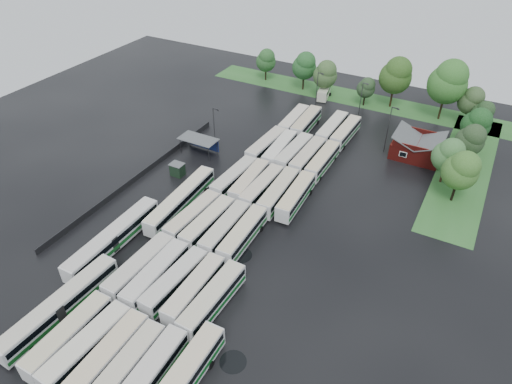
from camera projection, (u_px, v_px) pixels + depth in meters
The scene contains 60 objects.
ground at pixel (211, 238), 76.36m from camera, with size 160.00×160.00×0.00m, color black.
brick_building at pixel (417, 149), 96.25m from camera, with size 10.07×8.60×5.39m.
wash_shed at pixel (199, 140), 96.86m from camera, with size 8.20×4.20×3.58m.
utility_hut at pixel (177, 169), 90.78m from camera, with size 2.70×2.20×2.62m.
grass_strip_north at pixel (351, 97), 121.48m from camera, with size 80.00×10.00×0.01m, color #2E6729.
grass_strip_east at pixel (465, 168), 93.50m from camera, with size 10.00×50.00×0.01m, color #2E6729.
west_fence at pixel (139, 176), 90.27m from camera, with size 0.10×50.00×1.20m, color #2D2D30.
bus_r0c0 at pixel (69, 336), 58.23m from camera, with size 2.82×13.11×3.65m.
bus_r0c1 at pixel (87, 347), 56.93m from camera, with size 3.37×13.27×3.66m.
bus_r0c2 at pixel (107, 358), 55.71m from camera, with size 3.06×13.13×3.64m.
bus_r0c3 at pixel (126, 368), 54.59m from camera, with size 3.09×12.77×3.53m.
bus_r0c4 at pixel (148, 377), 53.66m from camera, with size 3.28×13.19×3.64m.
bus_r1c0 at pixel (140, 267), 68.02m from camera, with size 3.07×13.30×3.69m.
bus_r1c1 at pixel (156, 275), 66.78m from camera, with size 3.01×13.18×3.66m.
bus_r1c2 at pixel (175, 282), 65.84m from camera, with size 3.23×12.75×3.52m.
bus_r1c3 at pixel (194, 290), 64.61m from camera, with size 2.90×12.68×3.52m.
bus_r1c4 at pixel (213, 299), 63.05m from camera, with size 3.08×13.23×3.67m.
bus_r2c0 at pixel (193, 217), 77.77m from camera, with size 3.30×12.80×3.53m.
bus_r2c1 at pixel (208, 223), 76.40m from camera, with size 3.08×12.86×3.56m.
bus_r2c2 at pixel (225, 229), 75.21m from camera, with size 2.94×12.71×3.52m.
bus_r2c3 at pixel (243, 234), 74.07m from camera, with size 3.17×12.90×3.57m.
bus_r3c0 at pixel (234, 178), 87.30m from camera, with size 3.17×12.73×3.52m.
bus_r3c1 at pixel (250, 182), 86.29m from camera, with size 3.22×12.63×3.49m.
bus_r3c2 at pixel (262, 187), 84.74m from camera, with size 2.87×12.69×3.52m.
bus_r3c3 at pixel (279, 192), 83.39m from camera, with size 3.28×13.26×3.67m.
bus_r3c4 at pixel (296, 196), 82.47m from camera, with size 3.28×13.00×3.59m.
bus_r4c0 at pixel (266, 146), 96.99m from camera, with size 3.32×13.18×3.64m.
bus_r4c1 at pixel (280, 150), 95.72m from camera, with size 3.39×13.00×3.58m.
bus_r4c2 at pixel (294, 153), 94.70m from camera, with size 3.05×13.01×3.61m.
bus_r4c3 at pixel (308, 157), 93.41m from camera, with size 2.84×12.91×3.59m.
bus_r4c4 at pixel (323, 161), 92.12m from camera, with size 2.73×12.73×3.54m.
bus_r5c0 at pixel (294, 121), 106.42m from camera, with size 3.12×12.70×3.51m.
bus_r5c1 at pixel (306, 123), 105.41m from camera, with size 3.31×13.16×3.64m.
bus_r5c3 at pixel (332, 129), 103.03m from camera, with size 2.88×13.24×3.68m.
bus_r5c4 at pixel (346, 132), 101.80m from camera, with size 2.93×12.68×3.51m.
artic_bus_west_a at pixel (60, 306), 62.20m from camera, with size 3.35×18.97×3.50m.
artic_bus_west_b at pixel (181, 200), 81.64m from camera, with size 3.57×19.07×3.52m.
artic_bus_west_c at pixel (113, 238), 73.24m from camera, with size 3.01×19.68×3.65m.
minibus at pixel (324, 92), 120.12m from camera, with size 3.63×6.94×2.88m.
tree_north_0 at pixel (266, 60), 127.42m from camera, with size 5.55×5.55×9.19m.
tree_north_1 at pixel (305, 65), 121.44m from camera, with size 6.45×6.45×10.69m.
tree_north_2 at pixel (326, 74), 117.25m from camera, with size 6.23×6.23×10.32m.
tree_north_3 at pixel (366, 87), 114.54m from camera, with size 4.62×4.61×7.63m.
tree_north_4 at pixel (396, 75), 111.81m from camera, with size 7.96×7.96×13.18m.
tree_north_5 at pixel (449, 81), 105.52m from camera, with size 9.10×9.10×15.08m.
tree_north_6 at pixel (472, 100), 105.51m from camera, with size 5.79×5.79×9.58m.
tree_east_0 at pixel (462, 170), 80.55m from camera, with size 6.46×6.46×10.69m.
tree_east_1 at pixel (449, 155), 85.74m from camera, with size 5.94×5.94×9.84m.
tree_east_2 at pixel (471, 139), 90.76m from camera, with size 5.77×5.77×9.56m.
tree_east_3 at pixel (477, 123), 95.59m from camera, with size 6.07×6.07×10.05m.
tree_east_4 at pixel (483, 112), 102.65m from camera, with size 4.89×4.85×8.04m.
lamp_post_ne at pixel (389, 127), 95.11m from camera, with size 1.64×0.32×10.63m.
lamp_post_nw at pixel (215, 127), 95.40m from camera, with size 1.59×0.31×10.31m.
lamp_post_back_w at pixel (317, 89), 112.08m from camera, with size 1.51×0.29×9.79m.
lamp_post_back_e at pixel (361, 98), 108.44m from camera, with size 1.42×0.28×9.19m.
puddle_0 at pixel (125, 300), 65.61m from camera, with size 5.03×5.03×0.01m, color black.
puddle_1 at pixel (165, 355), 58.26m from camera, with size 4.53×4.53×0.01m, color black.
puddle_2 at pixel (179, 230), 78.03m from camera, with size 4.74×4.74×0.01m, color black.
puddle_3 at pixel (240, 255), 72.97m from camera, with size 3.80×3.80×0.01m, color black.
puddle_4 at pixel (233, 362), 57.48m from camera, with size 3.49×3.49×0.01m, color black.
Camera 1 is at (34.01, -46.52, 51.23)m, focal length 32.00 mm.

